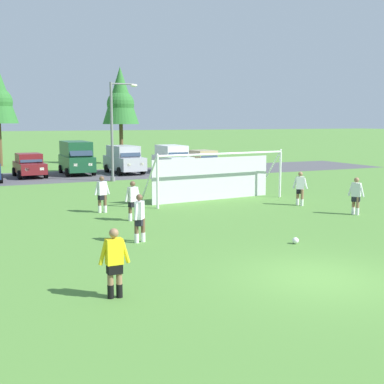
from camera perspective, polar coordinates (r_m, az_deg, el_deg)
The scene contains 17 objects.
ground_plane at distance 27.02m, azimuth -6.27°, elevation -0.80°, with size 400.00×400.00×0.00m, color #518438.
parking_lot_strip at distance 39.43m, azimuth -12.22°, elevation 1.80°, with size 52.00×8.40×0.01m, color #4C4C51.
soccer_ball at distance 17.48m, azimuth 11.43°, elevation -5.31°, with size 0.22×0.22×0.22m.
soccer_goal at distance 26.33m, azimuth 2.55°, elevation 1.85°, with size 7.57×2.65×2.57m.
referee at distance 11.99m, azimuth -8.61°, elevation -7.84°, with size 0.73×0.25×1.64m.
player_striker_near at distance 17.30m, azimuth -5.84°, elevation -2.92°, with size 0.57×0.59×1.64m.
player_midfield_center at distance 25.30m, azimuth 11.92°, elevation 0.37°, with size 0.62×0.54×1.64m.
player_defender_far at distance 23.41m, azimuth 17.75°, elevation -0.43°, with size 0.43×0.69×1.64m.
player_winger_left at distance 21.06m, azimuth -6.59°, elevation -1.00°, with size 0.75×0.34×1.64m.
player_winger_right at distance 23.15m, azimuth -9.96°, elevation -0.26°, with size 0.75×0.33×1.64m.
parked_car_slot_left at distance 39.32m, azimuth -17.62°, elevation 2.87°, with size 2.17×4.27×1.72m.
parked_car_slot_center_left at distance 40.46m, azimuth -12.74°, elevation 3.84°, with size 2.26×4.83×2.52m.
parked_car_slot_center at distance 40.47m, azimuth -7.56°, elevation 3.64°, with size 2.38×4.72×2.16m.
parked_car_slot_center_right at distance 40.79m, azimuth -2.22°, elevation 3.74°, with size 2.21×4.64×2.16m.
parked_car_slot_right at distance 41.59m, azimuth 1.26°, elevation 3.49°, with size 2.29×4.33×1.72m.
tree_mid_left at distance 49.19m, azimuth -7.96°, elevation 10.35°, with size 3.41×3.41×9.09m.
street_lamp at distance 35.13m, azimuth -8.60°, elevation 6.80°, with size 2.00×0.32×6.63m.
Camera 1 is at (-8.38, -10.37, 4.05)m, focal length 47.99 mm.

